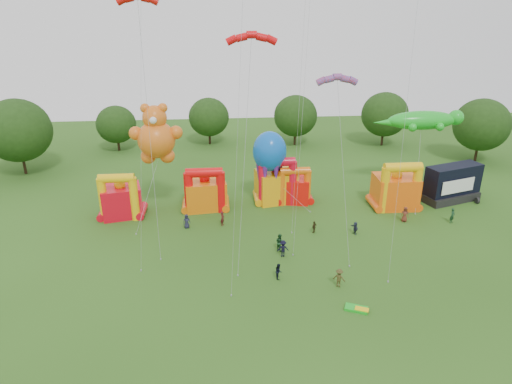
{
  "coord_description": "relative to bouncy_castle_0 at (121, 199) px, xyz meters",
  "views": [
    {
      "loc": [
        -6.84,
        -28.53,
        25.21
      ],
      "look_at": [
        -2.8,
        18.0,
        6.05
      ],
      "focal_mm": 32.0,
      "sensor_mm": 36.0,
      "label": 1
    }
  ],
  "objects": [
    {
      "name": "ground",
      "position": [
        19.36,
        -26.02,
        -2.36
      ],
      "size": [
        160.0,
        160.0,
        0.0
      ],
      "primitive_type": "plane",
      "color": "#284F16",
      "rests_on": "ground"
    },
    {
      "name": "spectator_7",
      "position": [
        41.33,
        -5.53,
        -1.39
      ],
      "size": [
        0.85,
        0.8,
        1.94
      ],
      "primitive_type": "imported",
      "rotation": [
        0.0,
        0.0,
        0.65
      ],
      "color": "#173A20",
      "rests_on": "ground"
    },
    {
      "name": "spectator_6",
      "position": [
        35.57,
        -4.69,
        -1.38
      ],
      "size": [
        1.09,
        0.85,
        1.97
      ],
      "primitive_type": "imported",
      "rotation": [
        0.0,
        0.0,
        6.03
      ],
      "color": "maroon",
      "rests_on": "ground"
    },
    {
      "name": "folded_kite_bundle",
      "position": [
        24.42,
        -21.81,
        -2.22
      ],
      "size": [
        2.23,
        1.72,
        0.31
      ],
      "color": "green",
      "rests_on": "ground"
    },
    {
      "name": "spectator_5",
      "position": [
        28.4,
        -7.46,
        -1.58
      ],
      "size": [
        0.79,
        1.51,
        1.56
      ],
      "primitive_type": "imported",
      "rotation": [
        0.0,
        0.0,
        4.95
      ],
      "color": "#24293C",
      "rests_on": "ground"
    },
    {
      "name": "spectator_4",
      "position": [
        23.64,
        -6.72,
        -1.6
      ],
      "size": [
        0.9,
        0.88,
        1.52
      ],
      "primitive_type": "imported",
      "rotation": [
        0.0,
        0.0,
        3.9
      ],
      "color": "#372E16",
      "rests_on": "ground"
    },
    {
      "name": "octopus_kite",
      "position": [
        20.28,
        1.89,
        2.67
      ],
      "size": [
        7.39,
        5.85,
        10.17
      ],
      "color": "blue",
      "rests_on": "ground"
    },
    {
      "name": "tree_ring",
      "position": [
        18.16,
        -25.4,
        3.9
      ],
      "size": [
        125.09,
        127.21,
        12.07
      ],
      "color": "#352314",
      "rests_on": "ground"
    },
    {
      "name": "spectator_1",
      "position": [
        12.79,
        -3.81,
        -1.43
      ],
      "size": [
        0.65,
        0.79,
        1.86
      ],
      "primitive_type": "imported",
      "rotation": [
        0.0,
        0.0,
        1.22
      ],
      "color": "#511717",
      "rests_on": "ground"
    },
    {
      "name": "teddy_bear_kite",
      "position": [
        4.42,
        -0.6,
        4.9
      ],
      "size": [
        6.55,
        8.56,
        14.46
      ],
      "color": "orange",
      "rests_on": "ground"
    },
    {
      "name": "bouncy_castle_1",
      "position": [
        10.65,
        1.58,
        -0.04
      ],
      "size": [
        5.76,
        4.83,
        6.11
      ],
      "color": "orange",
      "rests_on": "ground"
    },
    {
      "name": "spectator_2",
      "position": [
        18.96,
        -10.51,
        -1.37
      ],
      "size": [
        1.15,
        1.22,
        1.98
      ],
      "primitive_type": "imported",
      "rotation": [
        0.0,
        0.0,
        2.15
      ],
      "color": "#193F20",
      "rests_on": "ground"
    },
    {
      "name": "bouncy_castle_3",
      "position": [
        22.61,
        2.83,
        -0.31
      ],
      "size": [
        5.13,
        4.45,
        5.35
      ],
      "color": "red",
      "rests_on": "ground"
    },
    {
      "name": "parafoil_kites",
      "position": [
        15.07,
        -11.25,
        9.27
      ],
      "size": [
        23.49,
        10.02,
        27.0
      ],
      "color": "red",
      "rests_on": "ground"
    },
    {
      "name": "bouncy_castle_4",
      "position": [
        35.92,
        -0.28,
        0.18
      ],
      "size": [
        5.56,
        4.5,
        6.73
      ],
      "color": "#FE5C0D",
      "rests_on": "ground"
    },
    {
      "name": "bouncy_castle_0",
      "position": [
        0.0,
        0.0,
        0.0
      ],
      "size": [
        5.6,
        4.86,
        6.2
      ],
      "color": "red",
      "rests_on": "ground"
    },
    {
      "name": "stage_trailer",
      "position": [
        44.54,
        1.31,
        0.11
      ],
      "size": [
        8.52,
        5.32,
        5.14
      ],
      "color": "black",
      "rests_on": "ground"
    },
    {
      "name": "spectator_0",
      "position": [
        8.43,
        -4.14,
        -1.46
      ],
      "size": [
        1.01,
        0.81,
        1.8
      ],
      "primitive_type": "imported",
      "rotation": [
        0.0,
        0.0,
        0.31
      ],
      "color": "#212238",
      "rests_on": "ground"
    },
    {
      "name": "bouncy_castle_2",
      "position": [
        20.32,
        3.07,
        0.19
      ],
      "size": [
        5.83,
        5.03,
        6.73
      ],
      "color": "#F6A20C",
      "rests_on": "ground"
    },
    {
      "name": "diamond_kites",
      "position": [
        18.42,
        -10.29,
        13.56
      ],
      "size": [
        27.1,
        18.73,
        39.78
      ],
      "color": "red",
      "rests_on": "ground"
    },
    {
      "name": "spectator_3",
      "position": [
        19.14,
        -11.94,
        -1.4
      ],
      "size": [
        1.27,
        0.76,
        1.93
      ],
      "primitive_type": "imported",
      "rotation": [
        0.0,
        0.0,
        3.17
      ],
      "color": "black",
      "rests_on": "ground"
    },
    {
      "name": "spectator_9",
      "position": [
        23.71,
        -18.04,
        -1.4
      ],
      "size": [
        1.43,
        1.26,
        1.92
      ],
      "primitive_type": "imported",
      "rotation": [
        0.0,
        0.0,
        2.59
      ],
      "color": "#403B19",
      "rests_on": "ground"
    },
    {
      "name": "spectator_8",
      "position": [
        18.11,
        -16.11,
        -1.54
      ],
      "size": [
        0.63,
        0.81,
        1.64
      ],
      "primitive_type": "imported",
      "rotation": [
        0.0,
        0.0,
        1.55
      ],
      "color": "black",
      "rests_on": "ground"
    },
    {
      "name": "gecko_kite",
      "position": [
        39.92,
        2.76,
        3.83
      ],
      "size": [
        12.95,
        10.92,
        11.78
      ],
      "color": "green",
      "rests_on": "ground"
    }
  ]
}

